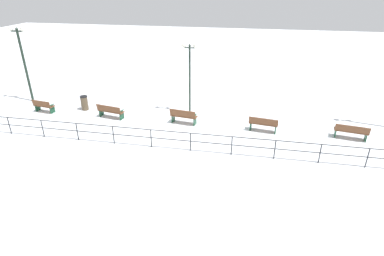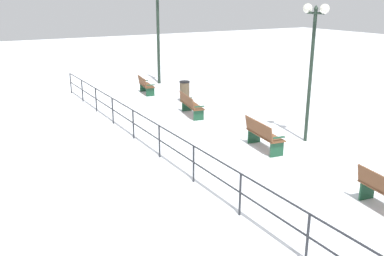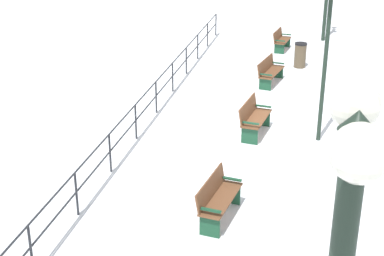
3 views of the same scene
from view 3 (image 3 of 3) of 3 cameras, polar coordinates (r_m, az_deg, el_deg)
The scene contains 8 objects.
ground_plane at distance 16.18m, azimuth 6.01°, elevation -0.59°, with size 80.00×80.00×0.00m, color white.
bench_second at distance 11.93m, azimuth 2.55°, elevation -6.90°, with size 0.74×1.64×0.90m.
bench_third at distance 16.00m, azimuth 6.10°, elevation 1.05°, with size 0.78×1.63×0.95m.
bench_fourth at distance 20.33m, azimuth 7.66°, elevation 5.61°, with size 0.84×1.77×0.86m.
bench_fifth at distance 24.73m, azimuth 8.78°, elevation 8.59°, with size 0.70×1.43×0.84m.
lamppost_middle at distance 15.12m, azimuth 13.34°, elevation 10.07°, with size 0.29×0.99×4.38m.
waterfront_railing at distance 16.50m, azimuth -4.53°, elevation 2.50°, with size 0.05×22.33×1.00m.
trash_bin at distance 22.40m, azimuth 10.62°, elevation 7.08°, with size 0.46×0.46×0.94m.
Camera 3 is at (1.53, -14.79, 6.38)m, focal length 54.08 mm.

